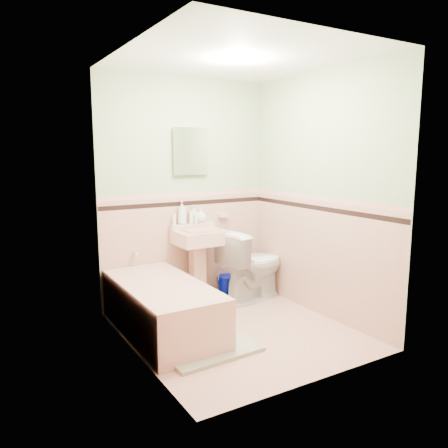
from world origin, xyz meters
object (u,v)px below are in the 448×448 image
medicine_cabinet (190,151)px  soap_bottle_mid (193,214)px  toilet (253,264)px  shoe (218,341)px  bucket (227,285)px  sink (200,267)px  bathtub (162,309)px  soap_bottle_right (200,215)px  soap_bottle_left (182,212)px

medicine_cabinet → soap_bottle_mid: bearing=-70.4°
medicine_cabinet → toilet: bearing=-32.1°
medicine_cabinet → shoe: medicine_cabinet is taller
soap_bottle_mid → bucket: bearing=-6.6°
sink → toilet: (0.60, -0.16, -0.01)m
sink → medicine_cabinet: bearing=90.0°
bathtub → soap_bottle_right: 1.30m
bathtub → soap_bottle_left: size_ratio=5.81×
bucket → shoe: (-0.83, -1.23, -0.05)m
toilet → bucket: bearing=19.4°
shoe → soap_bottle_left: bearing=88.6°
toilet → bucket: size_ratio=3.61×
soap_bottle_mid → shoe: soap_bottle_mid is taller
bathtub → shoe: (0.28, -0.56, -0.16)m
soap_bottle_mid → soap_bottle_right: (0.09, 0.00, -0.02)m
soap_bottle_mid → toilet: bearing=-30.4°
medicine_cabinet → bucket: medicine_cabinet is taller
toilet → shoe: size_ratio=5.07×
sink → toilet: bearing=-15.4°
bathtub → sink: 0.88m
soap_bottle_mid → bucket: (0.42, -0.05, -0.88)m
soap_bottle_mid → toilet: 0.90m
medicine_cabinet → toilet: (0.60, -0.37, -1.29)m
soap_bottle_left → toilet: 1.01m
soap_bottle_left → soap_bottle_mid: bearing=0.0°
bathtub → shoe: bearing=-63.5°
medicine_cabinet → sink: bearing=-90.0°
sink → soap_bottle_right: 0.60m
bathtub → shoe: 0.65m
toilet → bucket: toilet is taller
bathtub → soap_bottle_mid: size_ratio=7.36×
sink → shoe: sink is taller
medicine_cabinet → toilet: size_ratio=0.61×
sink → medicine_cabinet: 1.30m
bathtub → medicine_cabinet: size_ratio=2.98×
sink → shoe: 1.22m
medicine_cabinet → bathtub: bearing=-132.6°
soap_bottle_left → soap_bottle_mid: size_ratio=1.27×
sink → soap_bottle_right: bearing=59.6°
sink → soap_bottle_left: (-0.13, 0.18, 0.61)m
soap_bottle_left → shoe: soap_bottle_left is taller
sink → medicine_cabinet: (0.00, 0.21, 1.28)m
medicine_cabinet → bucket: size_ratio=2.20×
soap_bottle_right → shoe: soap_bottle_right is taller
bathtub → soap_bottle_mid: soap_bottle_mid is taller
shoe → sink: bearing=80.6°
bucket → shoe: bearing=-124.0°
soap_bottle_mid → medicine_cabinet: bearing=109.6°
soap_bottle_mid → toilet: (0.59, -0.34, -0.59)m
soap_bottle_mid → bathtub: bearing=-134.2°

